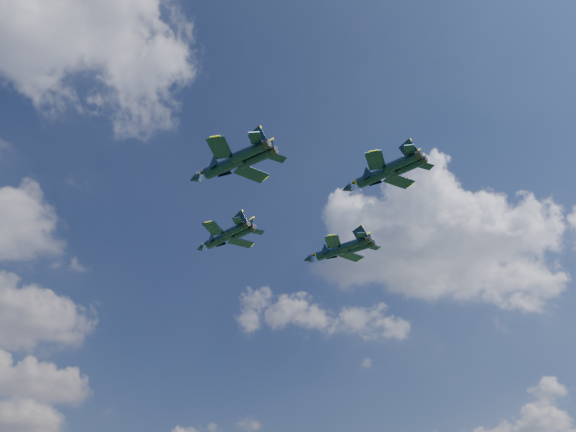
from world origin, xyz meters
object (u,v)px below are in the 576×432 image
Objects in this scene: jet_left at (222,166)px; jet_slot at (374,177)px; jet_lead at (218,239)px; jet_right at (331,252)px.

jet_left is 1.07× the size of jet_slot.
jet_left is (-11.73, -22.90, -0.58)m from jet_lead.
jet_lead is 1.01× the size of jet_right.
jet_right is 23.95m from jet_slot.
jet_left is 25.74m from jet_slot.
jet_right is (31.38, 11.22, -1.51)m from jet_left.
jet_slot is (23.17, -11.16, 0.83)m from jet_left.
jet_lead is 0.93× the size of jet_left.
jet_lead is 25.74m from jet_left.
jet_right is at bearing -2.12° from jet_left.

